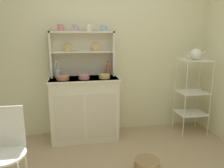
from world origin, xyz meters
TOP-DOWN VIEW (x-y plane):
  - wall_back at (0.00, 1.62)m, footprint 3.84×0.05m
  - hutch_cabinet at (-0.33, 1.37)m, footprint 0.95×0.45m
  - hutch_shelf_unit at (-0.33, 1.53)m, footprint 0.89×0.18m
  - bakers_rack at (1.26, 1.26)m, footprint 0.41×0.34m
  - wire_chair at (-1.09, 0.32)m, footprint 0.36×0.36m
  - floor_basket at (0.28, 0.42)m, footprint 0.28×0.28m
  - cup_rose_0 at (-0.61, 1.49)m, footprint 0.09×0.08m
  - cup_lilac_1 at (-0.42, 1.49)m, footprint 0.08×0.07m
  - cup_cream_2 at (-0.24, 1.49)m, footprint 0.09×0.08m
  - cup_sky_3 at (-0.04, 1.49)m, footprint 0.10×0.08m
  - bowl_mixing_large at (-0.61, 1.29)m, footprint 0.16×0.16m
  - bowl_floral_medium at (-0.33, 1.29)m, footprint 0.14×0.14m
  - bowl_cream_small at (-0.05, 1.29)m, footprint 0.15×0.15m
  - jam_bottle at (0.02, 1.45)m, footprint 0.05×0.05m
  - utensil_jar at (-0.68, 1.45)m, footprint 0.08×0.08m
  - porcelain_teapot at (1.26, 1.26)m, footprint 0.25×0.16m

SIDE VIEW (x-z plane):
  - floor_basket at x=0.28m, z-range 0.00..0.14m
  - hutch_cabinet at x=-0.33m, z-range 0.01..0.90m
  - wire_chair at x=-1.09m, z-range 0.09..0.94m
  - bakers_rack at x=1.26m, z-range 0.14..1.26m
  - bowl_mixing_large at x=-0.61m, z-range 0.89..0.94m
  - bowl_cream_small at x=-0.05m, z-range 0.89..0.94m
  - bowl_floral_medium at x=-0.33m, z-range 0.89..0.95m
  - utensil_jar at x=-0.68m, z-range 0.83..1.07m
  - jam_bottle at x=0.02m, z-range 0.87..1.08m
  - porcelain_teapot at x=1.26m, z-range 1.11..1.29m
  - wall_back at x=0.00m, z-range 0.00..2.50m
  - hutch_shelf_unit at x=-0.33m, z-range 0.94..1.57m
  - cup_sky_3 at x=-0.04m, z-range 1.52..1.60m
  - cup_lilac_1 at x=-0.42m, z-range 1.52..1.60m
  - cup_rose_0 at x=-0.61m, z-range 1.52..1.61m
  - cup_cream_2 at x=-0.24m, z-range 1.52..1.61m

